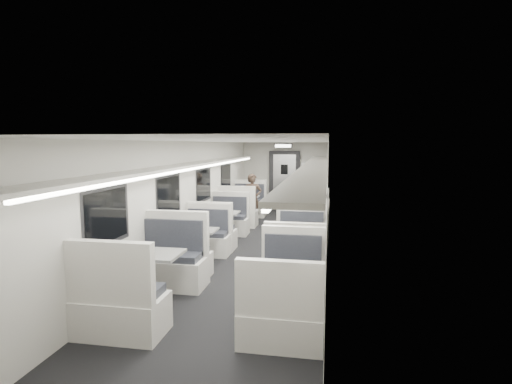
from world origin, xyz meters
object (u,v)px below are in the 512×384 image
at_px(booth_left_b, 221,226).
at_px(exit_sign, 283,146).
at_px(booth_right_b, 305,226).
at_px(vestibule_door, 284,181).
at_px(booth_left_d, 149,279).
at_px(booth_right_a, 309,215).
at_px(passenger, 253,199).
at_px(booth_right_c, 298,251).
at_px(booth_left_a, 244,208).
at_px(booth_left_c, 196,247).
at_px(booth_right_d, 287,292).

height_order(booth_left_b, exit_sign, exit_sign).
bearing_deg(booth_right_b, vestibule_door, 102.06).
bearing_deg(exit_sign, booth_left_d, -96.75).
xyz_separation_m(booth_right_a, vestibule_door, (-1.00, 2.88, 0.69)).
distance_m(booth_left_d, exit_sign, 8.71).
bearing_deg(booth_left_b, passenger, 80.68).
bearing_deg(passenger, booth_right_c, -88.34).
height_order(booth_right_b, exit_sign, exit_sign).
relative_size(booth_left_a, exit_sign, 3.55).
height_order(booth_left_d, booth_right_a, booth_left_d).
relative_size(booth_left_a, booth_right_b, 0.98).
distance_m(booth_left_b, vestibule_door, 5.08).
xyz_separation_m(booth_right_b, passenger, (-1.64, 1.94, 0.34)).
xyz_separation_m(booth_left_b, passenger, (0.36, 2.19, 0.38)).
distance_m(booth_left_a, booth_left_c, 4.56).
bearing_deg(booth_left_d, exit_sign, 83.25).
xyz_separation_m(booth_left_c, booth_right_d, (2.00, -2.09, -0.00)).
bearing_deg(vestibule_door, booth_right_a, -70.86).
bearing_deg(booth_right_b, booth_left_a, 130.12).
relative_size(booth_left_d, booth_right_a, 1.19).
bearing_deg(booth_left_a, booth_right_b, -49.88).
relative_size(booth_right_b, booth_right_c, 1.10).
bearing_deg(booth_left_c, booth_left_b, 90.00).
bearing_deg(booth_right_c, booth_left_b, 136.23).
relative_size(booth_left_c, exit_sign, 3.25).
height_order(booth_left_a, booth_right_b, booth_right_b).
bearing_deg(booth_right_d, exit_sign, 96.73).
distance_m(booth_right_a, passenger, 1.69).
xyz_separation_m(booth_left_b, booth_left_c, (0.00, -1.93, -0.01)).
bearing_deg(booth_right_b, booth_right_d, -90.00).
relative_size(booth_left_b, vestibule_door, 0.98).
relative_size(booth_right_d, exit_sign, 3.24).
xyz_separation_m(booth_left_d, exit_sign, (1.00, 8.45, 1.87)).
height_order(booth_left_b, booth_left_d, booth_left_d).
distance_m(passenger, exit_sign, 2.80).
bearing_deg(booth_right_c, exit_sign, 98.93).
xyz_separation_m(booth_right_d, passenger, (-1.64, 6.22, 0.38)).
xyz_separation_m(booth_left_b, booth_left_d, (0.00, -4.00, 0.05)).
height_order(booth_left_a, booth_right_d, booth_left_a).
distance_m(booth_right_a, booth_right_d, 6.08).
bearing_deg(passenger, exit_sign, 54.07).
bearing_deg(vestibule_door, exit_sign, -90.00).
xyz_separation_m(booth_right_c, vestibule_door, (-1.00, 6.85, 0.68)).
bearing_deg(booth_left_c, booth_right_a, 63.35).
relative_size(booth_right_c, booth_right_d, 1.01).
bearing_deg(vestibule_door, booth_right_c, -81.70).
bearing_deg(booth_left_a, booth_left_d, -90.00).
bearing_deg(booth_right_c, booth_left_a, 113.74).
relative_size(booth_left_c, passenger, 1.36).
relative_size(booth_left_d, booth_right_b, 1.03).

